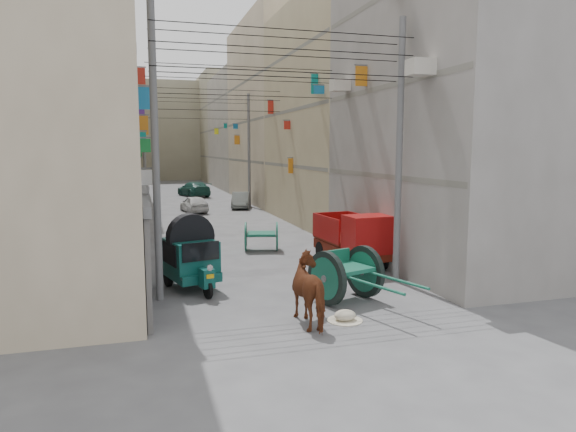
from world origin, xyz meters
name	(u,v)px	position (x,y,z in m)	size (l,w,h in m)	color
ground	(376,375)	(0.00, 0.00, 0.00)	(140.00, 140.00, 0.00)	#4C4C4E
building_row_left	(82,118)	(-8.00, 34.13, 6.46)	(8.00, 62.00, 14.00)	#C2AF93
building_row_right	(285,121)	(8.00, 34.13, 6.46)	(8.00, 62.00, 14.00)	gray
end_cap_building	(167,132)	(0.00, 66.00, 6.50)	(22.00, 10.00, 13.00)	#9D977B
shutters_left	(144,225)	(-3.92, 10.38, 1.49)	(0.18, 14.40, 2.88)	#4A494E
signboards	(211,161)	(-0.01, 21.66, 3.43)	(8.22, 40.52, 5.67)	#176DA7
ac_units	(379,47)	(3.65, 7.67, 7.43)	(0.70, 6.55, 3.35)	beige
utility_poles	(224,152)	(0.00, 17.00, 4.00)	(7.40, 22.20, 8.00)	#5F5F61
overhead_cables	(232,88)	(0.00, 14.40, 6.77)	(7.40, 22.52, 1.12)	black
auto_rickshaw	(191,255)	(-2.64, 6.96, 1.01)	(1.80, 2.52, 1.71)	black
tonga_cart	(346,274)	(1.29, 4.49, 0.76)	(2.17, 3.44, 1.46)	black
mini_truck	(356,241)	(3.23, 8.23, 0.92)	(1.77, 3.51, 1.92)	black
second_cart	(261,235)	(0.68, 11.97, 0.63)	(1.58, 1.47, 1.18)	#145741
feed_sack	(345,315)	(0.62, 2.97, 0.13)	(0.53, 0.43, 0.27)	beige
horse	(314,290)	(-0.17, 3.00, 0.82)	(0.89, 1.94, 1.64)	brown
distant_car_white	(194,204)	(-0.61, 25.65, 0.55)	(1.31, 3.26, 1.11)	silver
distant_car_grey	(241,200)	(2.80, 27.21, 0.55)	(1.17, 3.36, 1.11)	#595E5B
distant_car_green	(194,189)	(0.60, 37.22, 0.65)	(1.81, 4.46, 1.29)	#1A4C41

